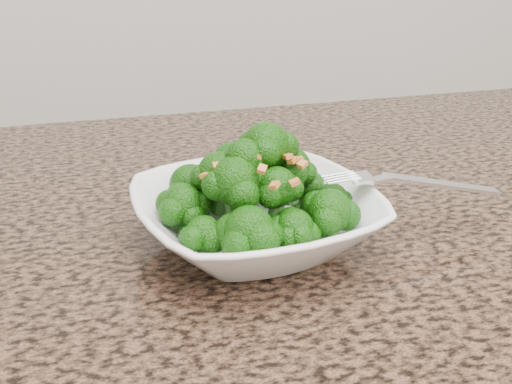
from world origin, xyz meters
name	(u,v)px	position (x,y,z in m)	size (l,w,h in m)	color
granite_counter	(462,295)	(0.00, 0.30, 0.89)	(1.64, 1.04, 0.03)	brown
bowl	(256,219)	(-0.14, 0.40, 0.92)	(0.20, 0.20, 0.05)	white
broccoli_pile	(256,154)	(-0.14, 0.40, 0.98)	(0.18, 0.18, 0.07)	#165609
garlic_topping	(256,110)	(-0.14, 0.40, 1.02)	(0.11, 0.11, 0.01)	orange
fork	(386,179)	(-0.03, 0.38, 0.96)	(0.18, 0.03, 0.01)	silver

